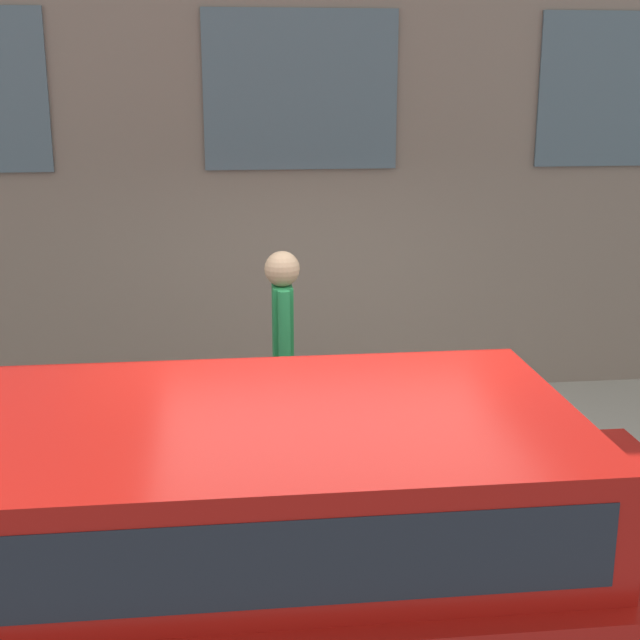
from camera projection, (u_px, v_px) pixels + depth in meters
name	position (u px, v px, depth m)	size (l,w,h in m)	color
ground_plane	(338.00, 540.00, 6.34)	(80.00, 80.00, 0.00)	#47474C
sidewalk	(317.00, 454.00, 7.58)	(2.65, 60.00, 0.18)	#9E9B93
fire_hydrant	(359.00, 437.00, 6.69)	(0.27, 0.40, 0.78)	gold
person	(283.00, 337.00, 7.00)	(0.42, 0.28, 1.72)	#232328
parked_truck_red_near	(247.00, 538.00, 4.52)	(2.06, 5.06, 1.59)	black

